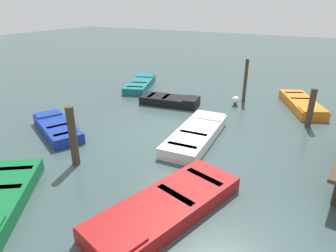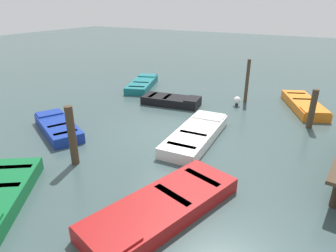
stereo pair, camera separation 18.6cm
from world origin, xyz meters
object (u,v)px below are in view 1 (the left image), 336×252
mooring_piling_center (311,108)px  mooring_piling_mid_right (245,81)px  mooring_piling_far_right (73,137)px  rowboat_blue (57,128)px  rowboat_orange (302,104)px  rowboat_white (196,134)px  rowboat_teal (140,84)px  rowboat_black (170,100)px  marker_buoy (236,100)px  rowboat_red (166,207)px

mooring_piling_center → mooring_piling_mid_right: mooring_piling_mid_right is taller
mooring_piling_far_right → rowboat_blue: bearing=-121.2°
rowboat_orange → mooring_piling_center: (2.37, 0.48, 0.60)m
rowboat_white → mooring_piling_mid_right: 5.53m
rowboat_teal → mooring_piling_center: size_ratio=2.29×
mooring_piling_mid_right → mooring_piling_far_right: bearing=-18.6°
rowboat_black → marker_buoy: bearing=17.8°
rowboat_red → mooring_piling_center: mooring_piling_center is taller
rowboat_white → mooring_piling_center: size_ratio=2.47×
rowboat_black → mooring_piling_center: 6.41m
mooring_piling_center → marker_buoy: (-1.21, -3.44, -0.53)m
rowboat_black → rowboat_blue: size_ratio=0.91×
rowboat_orange → rowboat_teal: 9.01m
mooring_piling_mid_right → rowboat_teal: bearing=-86.8°
rowboat_orange → rowboat_white: 6.52m
rowboat_red → mooring_piling_center: (-7.64, 2.59, 0.60)m
mooring_piling_center → rowboat_teal: bearing=-100.5°
rowboat_black → rowboat_orange: bearing=15.7°
rowboat_teal → rowboat_white: bearing=-150.3°
rowboat_black → mooring_piling_mid_right: 3.98m
rowboat_teal → mooring_piling_far_right: 9.23m
rowboat_orange → rowboat_white: size_ratio=0.96×
rowboat_blue → rowboat_teal: size_ratio=0.89×
rowboat_orange → mooring_piling_center: size_ratio=2.37×
rowboat_orange → rowboat_white: same height
mooring_piling_far_right → rowboat_orange: bearing=147.9°
rowboat_blue → marker_buoy: bearing=-102.0°
rowboat_blue → rowboat_white: bearing=-131.4°
mooring_piling_far_right → mooring_piling_center: bearing=137.6°
rowboat_orange → mooring_piling_mid_right: mooring_piling_mid_right is taller
rowboat_red → mooring_piling_far_right: bearing=-85.1°
rowboat_black → mooring_piling_far_right: size_ratio=1.55×
rowboat_black → mooring_piling_mid_right: bearing=28.7°
rowboat_white → marker_buoy: (-4.55, 0.18, 0.07)m
rowboat_white → rowboat_blue: 5.50m
rowboat_orange → rowboat_white: bearing=-52.6°
rowboat_white → rowboat_teal: 7.76m
rowboat_white → rowboat_blue: bearing=108.4°
rowboat_white → rowboat_blue: same height
rowboat_teal → mooring_piling_center: mooring_piling_center is taller
rowboat_blue → mooring_piling_center: (-5.39, 8.72, 0.60)m
rowboat_red → mooring_piling_far_right: size_ratio=2.27×
marker_buoy → rowboat_teal: bearing=-95.2°
rowboat_blue → mooring_piling_center: size_ratio=2.03×
rowboat_black → mooring_piling_far_right: mooring_piling_far_right is taller
rowboat_white → rowboat_black: bearing=37.9°
rowboat_blue → mooring_piling_far_right: 2.95m
rowboat_black → rowboat_red: (7.44, 3.79, -0.00)m
rowboat_orange → mooring_piling_far_right: 10.94m
mooring_piling_center → mooring_piling_mid_right: (-2.11, -3.26, 0.28)m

